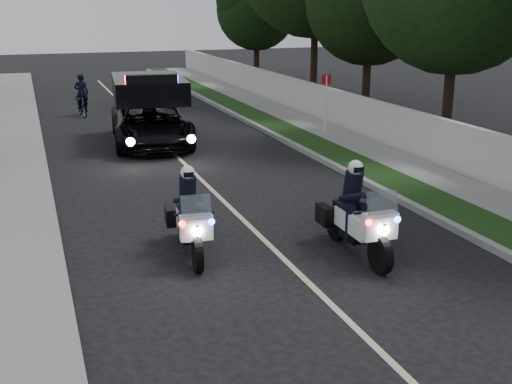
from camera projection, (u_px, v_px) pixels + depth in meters
ground at (375, 347)px, 9.16m from camera, size 120.00×120.00×0.00m
curb_right at (327, 162)px, 19.49m from camera, size 0.20×60.00×0.15m
grass_verge at (348, 160)px, 19.72m from camera, size 1.20×60.00×0.16m
sidewalk_right at (384, 157)px, 20.14m from camera, size 1.40×60.00×0.16m
property_wall at (413, 134)px, 20.27m from camera, size 0.22×60.00×1.50m
curb_left at (47, 187)px, 16.83m from camera, size 0.20×60.00×0.15m
sidewalk_left at (3, 191)px, 16.47m from camera, size 2.00×60.00×0.16m
lane_marking at (198, 176)px, 18.18m from camera, size 0.12×50.00×0.01m
police_moto_left at (191, 254)px, 12.57m from camera, size 0.94×2.15×1.77m
police_moto_right at (355, 254)px, 12.53m from camera, size 0.81×2.23×1.88m
police_suv at (152, 144)px, 22.38m from camera, size 3.13×5.80×2.71m
bicycle at (83, 116)px, 27.97m from camera, size 0.71×1.64×0.83m
cyclist at (83, 116)px, 27.97m from camera, size 0.63×0.46×1.63m
sign_post at (325, 135)px, 23.85m from camera, size 0.38×0.38×2.33m
tree_right_b at (444, 141)px, 22.82m from camera, size 7.50×7.50×10.91m
tree_right_c at (365, 111)px, 29.14m from camera, size 7.27×7.27×9.56m
tree_right_d at (313, 97)px, 33.55m from camera, size 10.46×10.46×13.89m
tree_right_e at (257, 79)px, 41.48m from camera, size 6.48×6.48×8.48m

